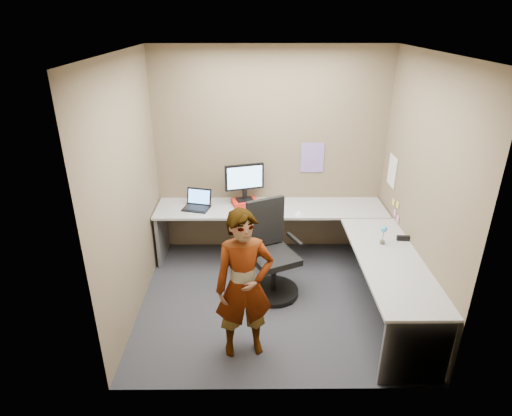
{
  "coord_description": "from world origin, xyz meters",
  "views": [
    {
      "loc": [
        -0.23,
        -4.07,
        3.02
      ],
      "look_at": [
        -0.19,
        0.25,
        1.05
      ],
      "focal_mm": 30.0,
      "sensor_mm": 36.0,
      "label": 1
    }
  ],
  "objects_px": {
    "desk": "(309,238)",
    "office_chair": "(271,258)",
    "person": "(244,286)",
    "monitor": "(244,179)"
  },
  "relations": [
    {
      "from": "desk",
      "to": "monitor",
      "type": "bearing_deg",
      "value": 137.83
    },
    {
      "from": "office_chair",
      "to": "monitor",
      "type": "bearing_deg",
      "value": 84.12
    },
    {
      "from": "office_chair",
      "to": "desk",
      "type": "bearing_deg",
      "value": 0.33
    },
    {
      "from": "office_chair",
      "to": "person",
      "type": "height_order",
      "value": "person"
    },
    {
      "from": "desk",
      "to": "office_chair",
      "type": "height_order",
      "value": "office_chair"
    },
    {
      "from": "monitor",
      "to": "person",
      "type": "height_order",
      "value": "person"
    },
    {
      "from": "desk",
      "to": "office_chair",
      "type": "distance_m",
      "value": 0.52
    },
    {
      "from": "monitor",
      "to": "person",
      "type": "xyz_separation_m",
      "value": [
        0.03,
        -1.89,
        -0.33
      ]
    },
    {
      "from": "office_chair",
      "to": "person",
      "type": "distance_m",
      "value": 1.06
    },
    {
      "from": "desk",
      "to": "person",
      "type": "xyz_separation_m",
      "value": [
        -0.75,
        -1.19,
        0.16
      ]
    }
  ]
}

